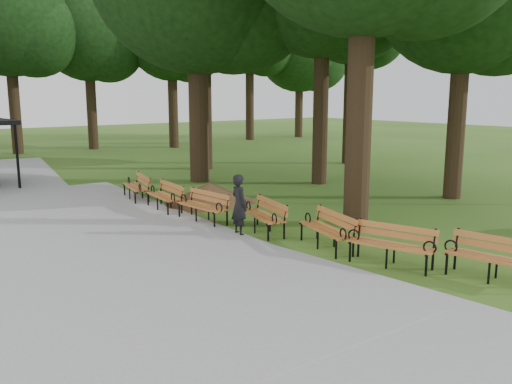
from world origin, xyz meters
TOP-DOWN VIEW (x-y plane):
  - ground at (0.00, 0.00)m, footprint 100.00×100.00m
  - path at (-4.00, 3.00)m, footprint 12.00×38.00m
  - person at (-0.21, 0.97)m, footprint 0.43×0.61m
  - dirt_mound at (1.36, 4.83)m, footprint 2.68×2.68m
  - bench_0 at (1.69, -4.79)m, footprint 1.00×1.99m
  - bench_1 at (0.86, -2.99)m, footprint 1.20×2.00m
  - bench_2 at (0.72, -1.23)m, footprint 1.11×2.00m
  - bench_3 at (0.43, 0.82)m, footprint 1.07×2.00m
  - bench_4 at (-0.20, 2.77)m, footprint 0.82×1.95m
  - bench_5 at (-0.35, 4.77)m, footprint 0.82×1.95m
  - bench_6 at (-0.32, 6.86)m, footprint 1.02×1.99m
  - lawn_tree_5 at (12.66, 9.22)m, footprint 4.95×4.95m
  - tree_backdrop at (6.65, 23.15)m, footprint 37.93×9.61m

SIDE VIEW (x-z plane):
  - ground at x=0.00m, z-range 0.00..0.00m
  - path at x=-4.00m, z-range 0.00..0.06m
  - dirt_mound at x=1.36m, z-range 0.00..0.71m
  - bench_0 at x=1.69m, z-range 0.00..0.88m
  - bench_1 at x=0.86m, z-range 0.00..0.88m
  - bench_2 at x=0.72m, z-range 0.00..0.88m
  - bench_3 at x=0.43m, z-range 0.00..0.88m
  - bench_4 at x=-0.20m, z-range 0.00..0.88m
  - bench_5 at x=-0.35m, z-range 0.00..0.88m
  - bench_6 at x=-0.32m, z-range 0.00..0.88m
  - person at x=-0.21m, z-range 0.00..1.58m
  - lawn_tree_5 at x=12.66m, z-range 2.44..12.40m
  - tree_backdrop at x=6.65m, z-range 0.00..15.96m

